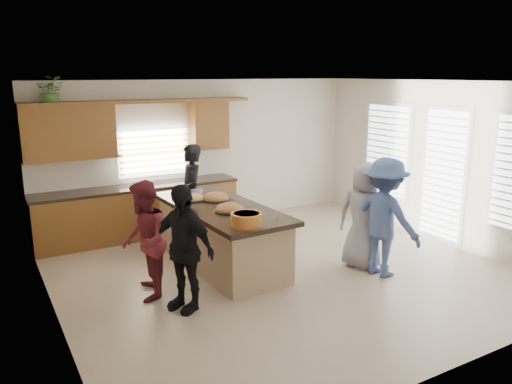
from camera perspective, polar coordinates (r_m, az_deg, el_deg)
floor at (r=7.67m, az=3.46°, el=-8.95°), size 6.50×6.50×0.00m
room_shell at (r=7.16m, az=3.68°, el=5.25°), size 6.52×6.02×2.81m
back_cabinetry at (r=9.20m, az=-13.67°, el=0.47°), size 4.08×0.66×2.46m
right_wall_glazing at (r=9.32m, az=20.88°, el=2.82°), size 0.06×4.00×2.25m
island at (r=7.76m, az=-4.02°, el=-5.13°), size 1.26×2.74×0.95m
platter_front at (r=7.30m, az=-3.02°, el=-1.99°), size 0.47×0.47×0.19m
platter_mid at (r=7.96m, az=-4.64°, el=-0.70°), size 0.48×0.48×0.19m
platter_back at (r=7.98m, az=-7.16°, el=-0.74°), size 0.39×0.39×0.16m
salad_bowl at (r=6.60m, az=-1.09°, el=-3.07°), size 0.42×0.42×0.17m
clear_cup at (r=6.94m, az=2.35°, el=-2.62°), size 0.07×0.07×0.10m
plate_stack at (r=8.44m, az=-6.81°, el=0.06°), size 0.19×0.19×0.05m
flower_vase at (r=8.69m, az=-7.48°, el=1.76°), size 0.14×0.14×0.41m
potted_plant at (r=8.82m, az=-22.35°, el=10.64°), size 0.52×0.48×0.47m
woman_left_back at (r=8.65m, az=-7.40°, el=-0.33°), size 0.54×0.71×1.75m
woman_left_mid at (r=6.69m, az=-12.65°, el=-5.45°), size 0.80×0.91×1.58m
woman_left_front at (r=6.27m, az=-8.35°, el=-6.32°), size 0.77×1.03×1.62m
woman_right_back at (r=7.48m, az=14.50°, el=-2.84°), size 0.87×1.24×1.75m
woman_right_front at (r=7.72m, az=12.22°, el=-2.66°), size 0.86×0.95×1.63m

